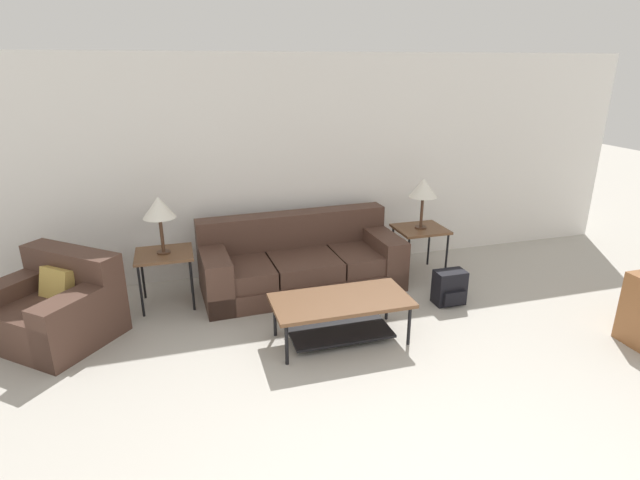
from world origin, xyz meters
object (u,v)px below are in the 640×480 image
Objects in this scene: couch at (301,263)px; table_lamp_left at (159,208)px; backpack at (450,288)px; side_table_left at (164,258)px; side_table_right at (420,232)px; armchair at (55,309)px; table_lamp_right at (423,189)px; coffee_table at (341,310)px.

couch is 3.77× the size of table_lamp_left.
backpack is at bearing -16.05° from table_lamp_left.
side_table_left is 1.00× the size of side_table_right.
side_table_right is at bearing 86.35° from backpack.
armchair is at bearing -174.13° from side_table_right.
side_table_left is at bearing 163.95° from backpack.
armchair is 3.69× the size of backpack.
armchair is at bearing -169.97° from couch.
backpack is at bearing -31.29° from couch.
armchair reaches higher than side_table_left.
side_table_left is 0.54m from table_lamp_left.
couch is 6.12× the size of backpack.
side_table_left is 3.07m from backpack.
table_lamp_right is at bearing 5.87° from armchair.
backpack is (-0.05, -0.84, -0.35)m from side_table_right.
side_table_left is 0.98× the size of table_lamp_right.
couch is 2.55m from armchair.
couch is 3.77× the size of table_lamp_right.
coffee_table is 3.40× the size of backpack.
table_lamp_left is (-2.99, 0.00, 0.54)m from side_table_right.
table_lamp_left is 1.00× the size of table_lamp_right.
backpack is at bearing 16.03° from coffee_table.
backpack is at bearing -93.65° from table_lamp_right.
couch is at bearing 178.76° from side_table_right.
table_lamp_left is at bearing 141.48° from coffee_table.
backpack is (-0.05, -0.84, -0.90)m from table_lamp_right.
side_table_left is 0.98× the size of table_lamp_left.
coffee_table is 2.10× the size of table_lamp_left.
coffee_table is 2.04m from table_lamp_right.
armchair is at bearing -174.13° from table_lamp_right.
coffee_table is 1.44m from backpack.
table_lamp_right is at bearing 86.35° from backpack.
table_lamp_left is (-1.56, 1.24, 0.76)m from coffee_table.
couch is at bearing 178.76° from table_lamp_right.
side_table_left is 3.03m from table_lamp_right.
couch is 1.27m from coffee_table.
armchair is 2.70m from coffee_table.
armchair reaches higher than coffee_table.
side_table_right is at bearing 40.91° from coffee_table.
couch is at bearing 92.95° from coffee_table.
backpack is (1.38, 0.40, -0.14)m from coffee_table.
side_table_left is (1.02, 0.41, 0.25)m from armchair.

